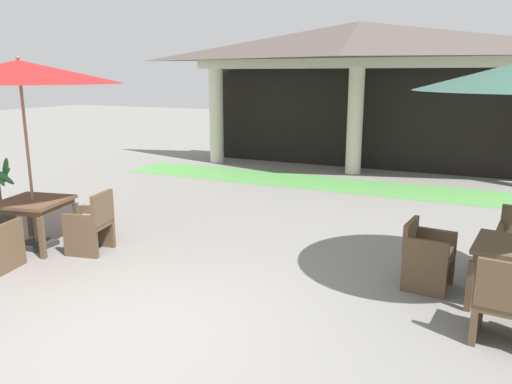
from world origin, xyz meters
The scene contains 9 objects.
ground_plane centered at (0.00, 0.00, 0.00)m, with size 60.00×60.00×0.00m, color gray.
background_pavilion centered at (0.00, 9.43, 3.03)m, with size 9.56×2.54×3.90m.
lawn_strip centered at (0.00, 7.74, 0.00)m, with size 11.36×1.63×0.01m, color #519347.
patio_table_near_foreground centered at (-2.93, 1.43, 0.64)m, with size 1.09×1.09×0.74m.
patio_umbrella_near_foreground centered at (-2.93, 1.43, 2.61)m, with size 2.91×2.91×2.85m.
patio_chair_near_foreground_east centered at (-1.99, 1.62, 0.42)m, with size 0.63×0.64×0.92m.
patio_chair_mid_left_west centered at (2.67, 2.39, 0.41)m, with size 0.59×0.61×0.83m.
patio_chair_mid_left_south centered at (3.55, 1.29, 0.41)m, with size 0.65×0.59×0.91m.
potted_palm_left_edge centered at (-4.62, 2.15, 0.37)m, with size 0.59×0.62×1.19m.
Camera 1 is at (3.22, -3.77, 2.59)m, focal length 35.03 mm.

